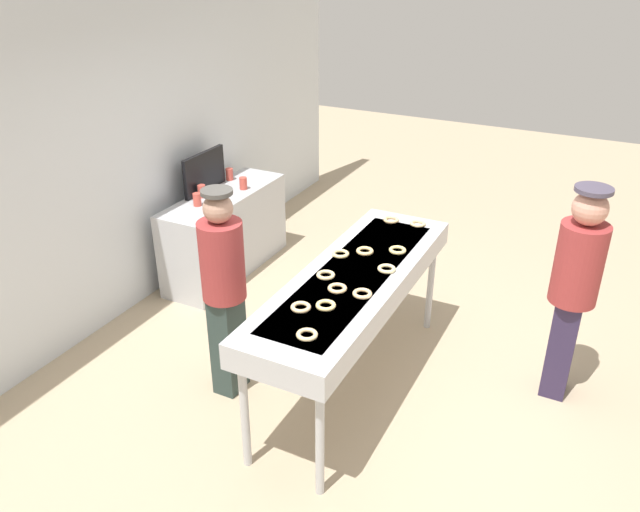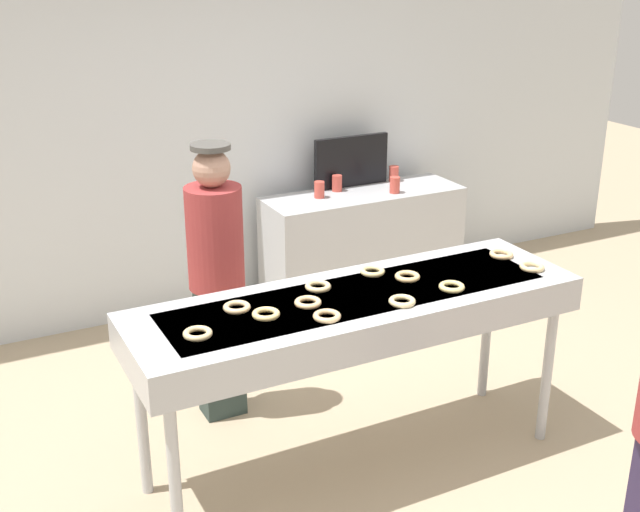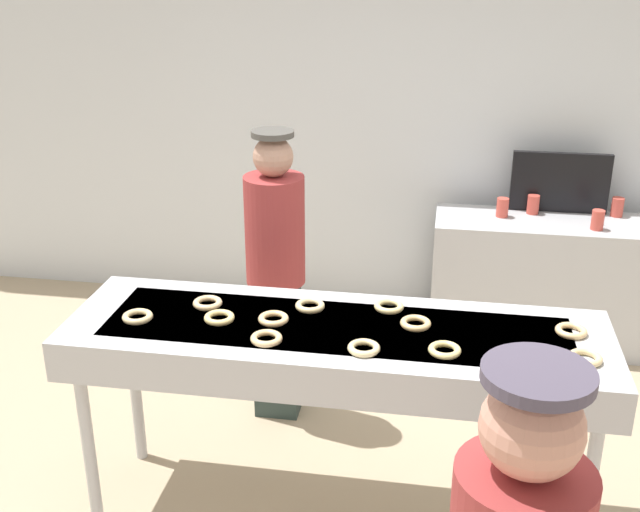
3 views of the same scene
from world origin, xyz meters
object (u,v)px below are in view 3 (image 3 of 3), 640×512
(paper_cup_1, at_px, (617,207))
(paper_cup_3, at_px, (598,220))
(paper_cup_2, at_px, (502,207))
(plain_donut_3, at_px, (364,348))
(plain_donut_4, at_px, (571,331))
(plain_donut_11, at_px, (310,306))
(fryer_conveyor, at_px, (336,346))
(menu_display, at_px, (560,182))
(plain_donut_9, at_px, (389,306))
(prep_counter, at_px, (553,283))
(paper_cup_0, at_px, (533,204))
(plain_donut_5, at_px, (445,350))
(plain_donut_10, at_px, (273,319))
(plain_donut_2, at_px, (416,323))
(plain_donut_7, at_px, (219,318))
(plain_donut_6, at_px, (585,358))
(plain_donut_1, at_px, (266,338))
(plain_donut_0, at_px, (208,303))
(worker_baker, at_px, (276,265))
(plain_donut_8, at_px, (138,317))

(paper_cup_1, bearing_deg, paper_cup_3, -120.55)
(paper_cup_2, bearing_deg, plain_donut_3, -106.73)
(plain_donut_4, bearing_deg, paper_cup_2, 95.66)
(paper_cup_2, bearing_deg, plain_donut_11, -117.14)
(plain_donut_3, height_order, plain_donut_11, same)
(fryer_conveyor, relative_size, menu_display, 3.73)
(plain_donut_4, height_order, plain_donut_9, same)
(prep_counter, bearing_deg, paper_cup_3, -28.38)
(menu_display, bearing_deg, paper_cup_0, -155.88)
(plain_donut_5, xyz_separation_m, paper_cup_2, (0.33, 2.12, -0.09))
(plain_donut_11, distance_m, paper_cup_2, 2.03)
(plain_donut_10, distance_m, menu_display, 2.56)
(plain_donut_4, height_order, paper_cup_1, plain_donut_4)
(plain_donut_2, distance_m, plain_donut_9, 0.19)
(plain_donut_2, xyz_separation_m, plain_donut_7, (-0.83, -0.09, 0.00))
(plain_donut_3, height_order, plain_donut_6, same)
(plain_donut_5, distance_m, paper_cup_2, 2.14)
(plain_donut_7, xyz_separation_m, paper_cup_1, (2.02, 2.12, -0.09))
(prep_counter, relative_size, paper_cup_3, 12.65)
(plain_donut_4, xyz_separation_m, plain_donut_10, (-1.24, -0.10, 0.00))
(paper_cup_0, xyz_separation_m, paper_cup_3, (0.37, -0.24, 0.00))
(plain_donut_2, relative_size, paper_cup_2, 1.07)
(plain_donut_1, height_order, plain_donut_11, same)
(prep_counter, distance_m, paper_cup_3, 0.54)
(plain_donut_0, relative_size, plain_donut_10, 1.00)
(fryer_conveyor, height_order, paper_cup_3, fryer_conveyor)
(plain_donut_11, bearing_deg, plain_donut_2, -11.34)
(plain_donut_2, relative_size, plain_donut_9, 1.00)
(plain_donut_3, relative_size, paper_cup_2, 1.07)
(plain_donut_2, distance_m, plain_donut_3, 0.32)
(plain_donut_2, height_order, plain_donut_4, same)
(plain_donut_0, distance_m, paper_cup_0, 2.52)
(plain_donut_5, bearing_deg, plain_donut_2, 120.49)
(plain_donut_2, distance_m, paper_cup_2, 1.96)
(plain_donut_4, xyz_separation_m, plain_donut_9, (-0.77, 0.11, 0.00))
(plain_donut_6, bearing_deg, plain_donut_1, -177.76)
(plain_donut_10, bearing_deg, plain_donut_6, -5.80)
(plain_donut_11, bearing_deg, prep_counter, 54.01)
(worker_baker, relative_size, paper_cup_0, 13.22)
(menu_display, bearing_deg, plain_donut_11, -123.08)
(plain_donut_11, height_order, paper_cup_2, plain_donut_11)
(plain_donut_8, bearing_deg, plain_donut_0, 35.20)
(paper_cup_2, bearing_deg, paper_cup_3, -14.55)
(plain_donut_0, height_order, prep_counter, plain_donut_0)
(plain_donut_4, distance_m, prep_counter, 1.93)
(plain_donut_1, distance_m, plain_donut_11, 0.35)
(plain_donut_0, relative_size, plain_donut_3, 1.00)
(plain_donut_1, relative_size, paper_cup_2, 1.07)
(plain_donut_7, height_order, plain_donut_11, same)
(plain_donut_0, bearing_deg, plain_donut_4, -0.29)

